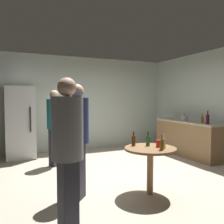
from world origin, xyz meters
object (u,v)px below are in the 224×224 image
beer_bottle_brown (134,141)px  plastic_cup_red (159,144)px  refrigerator (20,122)px  foreground_table (150,154)px  beer_bottle_on_counter (202,119)px  person_in_gray_shirt (67,144)px  beer_bottle_amber (162,144)px  person_in_teal_shirt (55,122)px  kettle (184,118)px  beer_bottle_clear (164,143)px  person_in_navy_shirt (77,132)px  beer_bottle_green (148,141)px  wine_bottle_on_counter (208,119)px

beer_bottle_brown → plastic_cup_red: (0.31, -0.25, -0.03)m
refrigerator → foreground_table: 3.68m
beer_bottle_brown → plastic_cup_red: 0.40m
beer_bottle_on_counter → person_in_gray_shirt: person_in_gray_shirt is taller
beer_bottle_amber → person_in_teal_shirt: person_in_teal_shirt is taller
refrigerator → kettle: 4.23m
beer_bottle_clear → person_in_navy_shirt: person_in_navy_shirt is taller
beer_bottle_amber → beer_bottle_green: same height
person_in_gray_shirt → beer_bottle_brown: bearing=25.2°
kettle → person_in_teal_shirt: 3.37m
wine_bottle_on_counter → beer_bottle_brown: bearing=-161.4°
wine_bottle_on_counter → person_in_gray_shirt: bearing=-156.1°
kettle → person_in_gray_shirt: size_ratio=0.14×
beer_bottle_green → plastic_cup_red: bearing=-57.2°
beer_bottle_brown → beer_bottle_clear: same height
plastic_cup_red → beer_bottle_amber: bearing=-113.8°
beer_bottle_brown → foreground_table: bearing=-54.3°
beer_bottle_amber → foreground_table: bearing=103.9°
kettle → beer_bottle_clear: size_ratio=1.06×
plastic_cup_red → person_in_teal_shirt: bearing=118.1°
beer_bottle_green → person_in_gray_shirt: person_in_gray_shirt is taller
kettle → beer_bottle_green: (-2.25, -1.75, -0.15)m
beer_bottle_clear → plastic_cup_red: size_ratio=2.09×
beer_bottle_green → person_in_gray_shirt: bearing=-153.7°
person_in_teal_shirt → person_in_gray_shirt: bearing=-38.0°
beer_bottle_on_counter → beer_bottle_clear: 2.66m
beer_bottle_on_counter → kettle: bearing=98.5°
beer_bottle_brown → beer_bottle_green: (0.21, -0.10, 0.00)m
refrigerator → beer_bottle_brown: refrigerator is taller
wine_bottle_on_counter → beer_bottle_green: (-2.22, -0.91, -0.20)m
beer_bottle_amber → beer_bottle_clear: same height
wine_bottle_on_counter → person_in_navy_shirt: person_in_navy_shirt is taller
plastic_cup_red → beer_bottle_on_counter: bearing=30.9°
refrigerator → beer_bottle_on_counter: 4.52m
beer_bottle_clear → person_in_navy_shirt: (-1.23, 0.44, 0.18)m
foreground_table → beer_bottle_amber: 0.29m
person_in_teal_shirt → person_in_navy_shirt: (-0.02, -1.90, 0.02)m
person_in_teal_shirt → plastic_cup_red: bearing=-2.1°
person_in_teal_shirt → person_in_navy_shirt: size_ratio=0.98×
refrigerator → kettle: size_ratio=7.38×
kettle → beer_bottle_clear: (-2.14, -2.01, -0.15)m
beer_bottle_green → beer_bottle_amber: bearing=-88.3°
beer_bottle_on_counter → plastic_cup_red: beer_bottle_on_counter is taller
beer_bottle_amber → person_in_navy_shirt: (-1.12, 0.54, 0.18)m
refrigerator → beer_bottle_clear: (1.87, -3.37, -0.08)m
beer_bottle_brown → person_in_gray_shirt: 1.53m
beer_bottle_green → plastic_cup_red: 0.18m
plastic_cup_red → person_in_navy_shirt: 1.28m
beer_bottle_on_counter → beer_bottle_amber: beer_bottle_on_counter is taller
refrigerator → person_in_gray_shirt: size_ratio=1.05×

